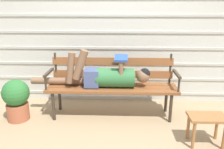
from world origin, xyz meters
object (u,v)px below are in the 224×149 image
Objects in this scene: reclining_person at (106,76)px; footstool at (207,122)px; potted_plant at (16,98)px; park_bench at (112,82)px.

reclining_person is 4.04× the size of footstool.
park_bench is at bearing 10.27° from potted_plant.
footstool is 0.72× the size of potted_plant.
reclining_person is (-0.09, -0.07, 0.11)m from park_bench.
potted_plant is (-2.44, 0.50, 0.04)m from footstool.
reclining_person is 1.41m from footstool.
park_bench is 1.36m from footstool.
footstool is at bearing -11.68° from potted_plant.
reclining_person reaches higher than footstool.
park_bench is 0.16m from reclining_person.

